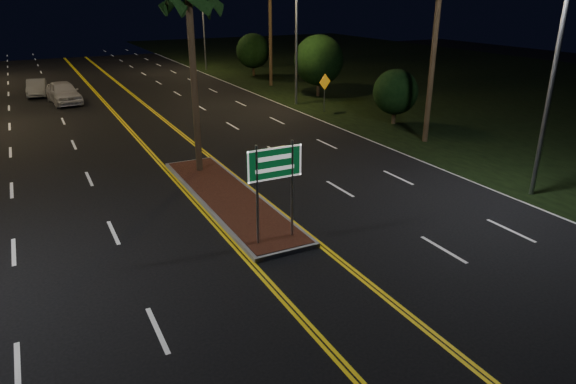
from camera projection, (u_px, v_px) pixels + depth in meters
ground at (320, 284)px, 14.16m from camera, size 120.00×120.00×0.00m
grass_right at (461, 79)px, 47.67m from camera, size 40.00×110.00×0.01m
median_island at (228, 198)px, 19.93m from camera, size 2.25×10.25×0.17m
highway_sign at (275, 173)px, 15.61m from camera, size 1.80×0.08×3.20m
streetlight_right_near at (551, 49)px, 18.29m from camera, size 1.91×0.44×9.00m
streetlight_right_mid at (292, 22)px, 34.87m from camera, size 1.91×0.44×9.00m
streetlight_right_far at (199, 13)px, 51.44m from camera, size 1.91×0.44×9.00m
shrub_near at (396, 92)px, 30.81m from camera, size 2.70×2.70×3.30m
shrub_mid at (319, 60)px, 39.03m from camera, size 3.78×3.78×4.62m
shrub_far at (253, 51)px, 49.03m from camera, size 3.24×3.24×3.96m
car_near at (63, 91)px, 37.02m from camera, size 3.01×5.78×1.85m
car_far at (36, 86)px, 39.86m from camera, size 2.26×4.52×1.46m
warning_sign at (325, 87)px, 34.22m from camera, size 1.02×0.32×2.51m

